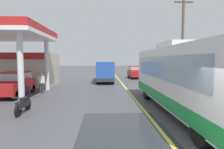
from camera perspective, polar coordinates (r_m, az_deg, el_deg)
The scene contains 12 objects.
ground at distance 24.33m, azimuth 2.35°, elevation -1.90°, with size 120.00×120.00×0.00m, color #424247.
lane_divider_stripe at distance 19.40m, azimuth 3.70°, elevation -3.53°, with size 0.16×50.00×0.01m, color #D8CC4C.
wet_puddle_patch at distance 7.51m, azimuth 3.48°, elevation -16.65°, with size 3.40×4.87×0.01m, color #26282D.
coach_bus_main at distance 10.35m, azimuth 20.82°, elevation -1.29°, with size 2.60×11.04×3.69m.
gas_station_roadside at distance 20.47m, azimuth -27.96°, elevation 3.74°, with size 9.10×11.95×5.10m.
car_at_pump at distance 15.90m, azimuth -27.25°, elevation -2.12°, with size 1.70×4.20×1.82m.
minibus_opposing_lane at distance 23.01m, azimuth -2.15°, elevation 1.41°, with size 2.04×6.13×2.44m.
motorcycle_parked_forecourt at distance 10.66m, azimuth -25.24°, elevation -8.21°, with size 0.55×1.80×0.92m.
pedestrian_near_pump at distance 16.26m, azimuth -20.60°, elevation -2.06°, with size 0.55×0.22×1.66m.
pedestrian_by_shop at distance 14.91m, azimuth -24.08°, elevation -2.74°, with size 0.55×0.22×1.66m.
car_trailing_behind_bus at distance 27.86m, azimuth 6.92°, elevation 0.98°, with size 1.70×4.20×1.82m.
utility_pole_roadside at distance 19.89m, azimuth 20.56°, elevation 9.67°, with size 1.80×0.24×8.83m.
Camera 1 is at (-2.20, -4.08, 2.71)m, focal length 30.24 mm.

